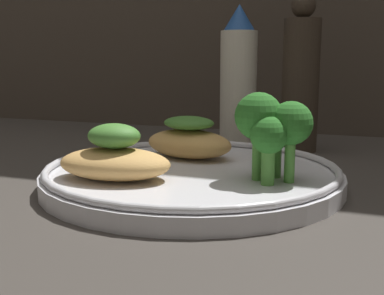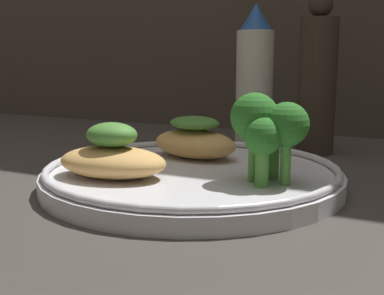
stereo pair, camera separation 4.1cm
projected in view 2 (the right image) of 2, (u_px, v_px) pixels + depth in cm
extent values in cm
cube|color=#3D3833|center=(192.00, 191.00, 42.19)|extent=(180.00, 180.00, 1.00)
cylinder|color=silver|center=(192.00, 178.00, 41.97)|extent=(25.88, 25.88, 1.40)
torus|color=silver|center=(192.00, 167.00, 41.80)|extent=(25.28, 25.28, 0.60)
ellipsoid|color=tan|center=(113.00, 162.00, 39.14)|extent=(9.73, 6.70, 2.51)
ellipsoid|color=#478433|center=(112.00, 135.00, 38.74)|extent=(4.61, 3.84, 1.99)
ellipsoid|color=tan|center=(195.00, 144.00, 47.00)|extent=(9.94, 7.21, 2.78)
ellipsoid|color=#478433|center=(195.00, 123.00, 46.64)|extent=(5.92, 5.12, 1.31)
cylinder|color=#4C8E38|center=(285.00, 162.00, 36.62)|extent=(0.82, 0.82, 3.49)
sphere|color=#286B23|center=(287.00, 124.00, 36.10)|extent=(3.38, 3.38, 3.38)
cylinder|color=#4C8E38|center=(272.00, 161.00, 38.45)|extent=(1.08, 1.08, 3.00)
sphere|color=#286B23|center=(273.00, 131.00, 38.02)|extent=(2.69, 2.69, 2.69)
cylinder|color=#4C8E38|center=(254.00, 158.00, 37.61)|extent=(0.86, 0.86, 3.79)
sphere|color=#286B23|center=(255.00, 117.00, 37.04)|extent=(3.77, 3.77, 3.77)
cylinder|color=#4C8E38|center=(262.00, 168.00, 36.11)|extent=(1.03, 1.03, 2.86)
sphere|color=#286B23|center=(263.00, 136.00, 35.68)|extent=(2.88, 2.88, 2.88)
cylinder|color=silver|center=(254.00, 90.00, 59.06)|extent=(4.53, 4.53, 14.37)
cone|color=#23519E|center=(256.00, 17.00, 57.50)|extent=(3.85, 3.85, 3.16)
cylinder|color=#382D23|center=(317.00, 87.00, 55.64)|extent=(4.33, 4.33, 15.60)
sphere|color=#382D23|center=(321.00, 4.00, 54.00)|extent=(2.82, 2.82, 2.82)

